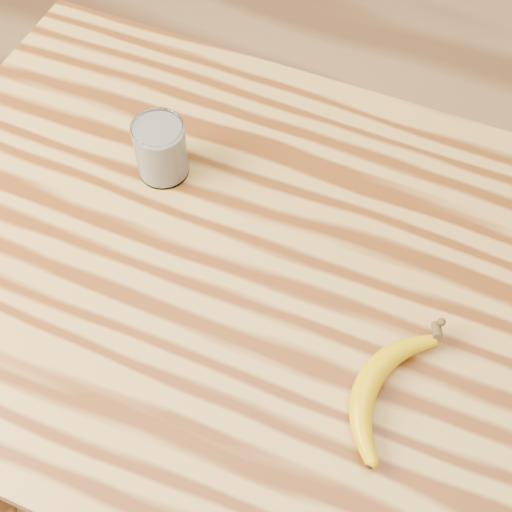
% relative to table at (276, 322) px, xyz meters
% --- Properties ---
extents(room, '(4.04, 4.04, 2.70)m').
position_rel_table_xyz_m(room, '(0.00, 0.00, 0.58)').
color(room, '#9C7240').
rests_on(room, ground).
extents(table, '(1.20, 0.80, 0.90)m').
position_rel_table_xyz_m(table, '(0.00, 0.00, 0.00)').
color(table, '#AC7E38').
rests_on(table, ground).
extents(smoothie_glass, '(0.08, 0.08, 0.10)m').
position_rel_table_xyz_m(smoothie_glass, '(-0.24, 0.11, 0.18)').
color(smoothie_glass, white).
rests_on(smoothie_glass, table).
extents(banana, '(0.13, 0.28, 0.03)m').
position_rel_table_xyz_m(banana, '(0.16, -0.10, 0.15)').
color(banana, '#C59803').
rests_on(banana, table).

